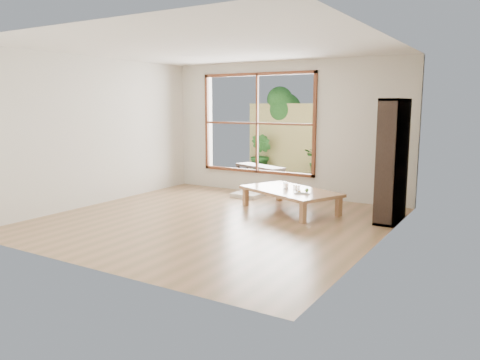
% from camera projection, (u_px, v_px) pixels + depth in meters
% --- Properties ---
extents(ground, '(5.00, 5.00, 0.00)m').
position_uv_depth(ground, '(215.00, 220.00, 7.26)').
color(ground, '#A27651').
rests_on(ground, ground).
extents(low_table, '(1.90, 1.53, 0.36)m').
position_uv_depth(low_table, '(290.00, 192.00, 7.86)').
color(low_table, '#AF7C55').
rests_on(low_table, ground).
extents(floor_cushion, '(0.55, 0.55, 0.08)m').
position_uv_depth(floor_cushion, '(249.00, 194.00, 9.12)').
color(floor_cushion, beige).
rests_on(floor_cushion, ground).
extents(bookshelf, '(0.30, 0.84, 1.87)m').
position_uv_depth(bookshelf, '(392.00, 161.00, 7.08)').
color(bookshelf, '#2D1F19').
rests_on(bookshelf, ground).
extents(glass_tall, '(0.07, 0.07, 0.12)m').
position_uv_depth(glass_tall, '(285.00, 185.00, 7.89)').
color(glass_tall, silver).
rests_on(glass_tall, low_table).
extents(glass_mid, '(0.07, 0.07, 0.10)m').
position_uv_depth(glass_mid, '(298.00, 188.00, 7.73)').
color(glass_mid, silver).
rests_on(glass_mid, low_table).
extents(glass_short, '(0.06, 0.06, 0.08)m').
position_uv_depth(glass_short, '(295.00, 187.00, 7.89)').
color(glass_short, silver).
rests_on(glass_short, low_table).
extents(glass_small, '(0.07, 0.07, 0.09)m').
position_uv_depth(glass_small, '(286.00, 186.00, 7.98)').
color(glass_small, silver).
rests_on(glass_small, low_table).
extents(food_tray, '(0.31, 0.27, 0.08)m').
position_uv_depth(food_tray, '(303.00, 192.00, 7.52)').
color(food_tray, white).
rests_on(food_tray, low_table).
extents(deck, '(2.80, 2.00, 0.05)m').
position_uv_depth(deck, '(282.00, 184.00, 10.57)').
color(deck, '#373128').
rests_on(deck, ground).
extents(garden_bench, '(1.35, 0.83, 0.41)m').
position_uv_depth(garden_bench, '(260.00, 168.00, 10.39)').
color(garden_bench, '#2D1F19').
rests_on(garden_bench, deck).
extents(bamboo_fence, '(2.80, 0.06, 1.80)m').
position_uv_depth(bamboo_fence, '(300.00, 141.00, 11.27)').
color(bamboo_fence, tan).
rests_on(bamboo_fence, ground).
extents(shrub_right, '(1.06, 0.98, 0.97)m').
position_uv_depth(shrub_right, '(324.00, 160.00, 10.76)').
color(shrub_right, '#2B6725').
rests_on(shrub_right, deck).
extents(shrub_left, '(0.71, 0.66, 1.05)m').
position_uv_depth(shrub_left, '(261.00, 155.00, 11.57)').
color(shrub_left, '#2B6725').
rests_on(shrub_left, deck).
extents(garden_tree, '(1.04, 0.85, 2.22)m').
position_uv_depth(garden_tree, '(281.00, 111.00, 11.76)').
color(garden_tree, '#4C3D2D').
rests_on(garden_tree, ground).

